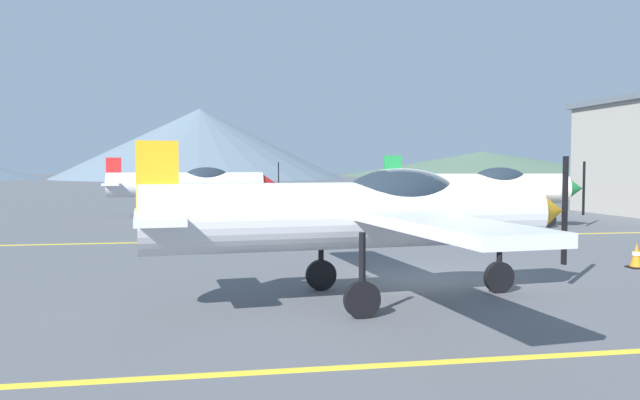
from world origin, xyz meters
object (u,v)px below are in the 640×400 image
at_px(traffic_cone_front, 637,256).
at_px(airplane_mid, 484,188).
at_px(airplane_near, 368,213).
at_px(airplane_far, 193,184).

bearing_deg(traffic_cone_front, airplane_mid, 86.83).
distance_m(airplane_mid, traffic_cone_front, 9.70).
xyz_separation_m(airplane_near, traffic_cone_front, (7.14, 2.43, -1.29)).
relative_size(airplane_near, traffic_cone_front, 15.91).
relative_size(airplane_mid, traffic_cone_front, 15.88).
height_order(airplane_mid, airplane_far, same).
xyz_separation_m(airplane_near, airplane_far, (-3.55, 19.57, 0.00)).
height_order(airplane_mid, traffic_cone_front, airplane_mid).
xyz_separation_m(airplane_mid, traffic_cone_front, (-0.53, -9.60, -1.29)).
relative_size(airplane_far, traffic_cone_front, 15.83).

